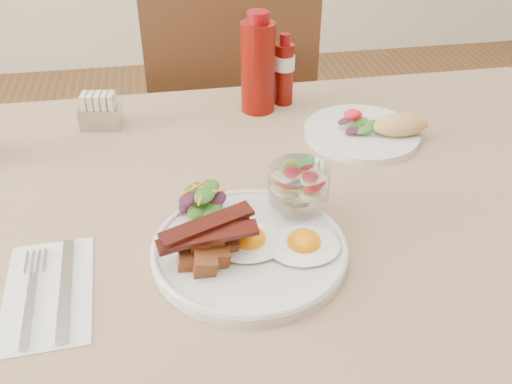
# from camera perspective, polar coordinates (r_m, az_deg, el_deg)

# --- Properties ---
(table) EXTENTS (1.33, 0.88, 0.75)m
(table) POSITION_cam_1_polar(r_m,az_deg,el_deg) (0.99, 2.27, -4.65)
(table) COLOR #53331A
(table) RESTS_ON ground
(chair_far) EXTENTS (0.42, 0.42, 0.93)m
(chair_far) POSITION_cam_1_polar(r_m,az_deg,el_deg) (1.61, -2.71, 6.33)
(chair_far) COLOR #53331A
(chair_far) RESTS_ON ground
(main_plate) EXTENTS (0.28, 0.28, 0.02)m
(main_plate) POSITION_cam_1_polar(r_m,az_deg,el_deg) (0.82, -0.66, -5.86)
(main_plate) COLOR silver
(main_plate) RESTS_ON table
(fried_eggs) EXTENTS (0.21, 0.14, 0.03)m
(fried_eggs) POSITION_cam_1_polar(r_m,az_deg,el_deg) (0.81, 2.05, -5.03)
(fried_eggs) COLOR white
(fried_eggs) RESTS_ON main_plate
(bacon_potato_pile) EXTENTS (0.14, 0.09, 0.06)m
(bacon_potato_pile) POSITION_cam_1_polar(r_m,az_deg,el_deg) (0.78, -4.94, -5.23)
(bacon_potato_pile) COLOR brown
(bacon_potato_pile) RESTS_ON main_plate
(side_salad) EXTENTS (0.08, 0.08, 0.04)m
(side_salad) POSITION_cam_1_polar(r_m,az_deg,el_deg) (0.87, -5.27, -0.89)
(side_salad) COLOR #264F15
(side_salad) RESTS_ON main_plate
(fruit_cup) EXTENTS (0.09, 0.09, 0.09)m
(fruit_cup) POSITION_cam_1_polar(r_m,az_deg,el_deg) (0.85, 4.30, 0.78)
(fruit_cup) COLOR white
(fruit_cup) RESTS_ON main_plate
(second_plate) EXTENTS (0.23, 0.22, 0.06)m
(second_plate) POSITION_cam_1_polar(r_m,az_deg,el_deg) (1.12, 11.42, 6.10)
(second_plate) COLOR silver
(second_plate) RESTS_ON table
(ketchup_bottle) EXTENTS (0.08, 0.08, 0.21)m
(ketchup_bottle) POSITION_cam_1_polar(r_m,az_deg,el_deg) (1.17, 0.19, 12.50)
(ketchup_bottle) COLOR #5F0A05
(ketchup_bottle) RESTS_ON table
(hot_sauce_bottle) EXTENTS (0.05, 0.05, 0.15)m
(hot_sauce_bottle) POSITION_cam_1_polar(r_m,az_deg,el_deg) (1.21, 2.84, 12.03)
(hot_sauce_bottle) COLOR #5F0A05
(hot_sauce_bottle) RESTS_ON table
(sugar_caddy) EXTENTS (0.08, 0.05, 0.07)m
(sugar_caddy) POSITION_cam_1_polar(r_m,az_deg,el_deg) (1.17, -15.32, 7.64)
(sugar_caddy) COLOR #ACACB0
(sugar_caddy) RESTS_ON table
(napkin_cutlery) EXTENTS (0.12, 0.21, 0.01)m
(napkin_cutlery) POSITION_cam_1_polar(r_m,az_deg,el_deg) (0.81, -19.97, -9.35)
(napkin_cutlery) COLOR white
(napkin_cutlery) RESTS_ON table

